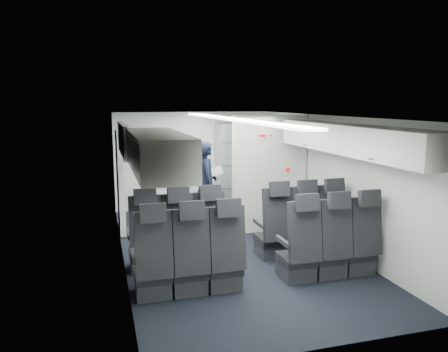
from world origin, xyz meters
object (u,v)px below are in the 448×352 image
seat_row_front (241,235)px  galley_unit (236,166)px  seat_row_mid (263,256)px  boarding_door (120,180)px  flight_attendant (207,184)px  carry_on_bag (142,141)px

seat_row_front → galley_unit: size_ratio=1.75×
seat_row_front → seat_row_mid: bearing=-90.0°
seat_row_front → boarding_door: size_ratio=1.79×
galley_unit → boarding_door: size_ratio=1.02×
seat_row_front → flight_attendant: flight_attendant is taller
boarding_door → seat_row_front: bearing=-51.8°
galley_unit → carry_on_bag: size_ratio=4.92×
seat_row_front → seat_row_mid: 0.90m
galley_unit → seat_row_mid: bearing=-102.9°
flight_attendant → carry_on_bag: 2.49m
seat_row_mid → seat_row_front: bearing=90.0°
seat_row_mid → galley_unit: galley_unit is taller
flight_attendant → carry_on_bag: bearing=148.8°
boarding_door → seat_row_mid: bearing=-61.2°
galley_unit → flight_attendant: size_ratio=1.16×
boarding_door → flight_attendant: boarding_door is taller
boarding_door → galley_unit: bearing=24.3°
seat_row_mid → boarding_door: size_ratio=1.79×
galley_unit → boarding_door: bearing=-155.7°
seat_row_mid → flight_attendant: bearing=90.8°
seat_row_front → seat_row_mid: (0.00, -0.90, 0.00)m
galley_unit → flight_attendant: 1.59m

